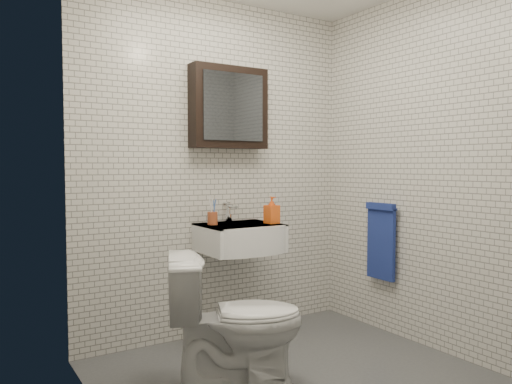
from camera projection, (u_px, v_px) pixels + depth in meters
ground at (298, 379)px, 2.96m from camera, size 2.20×2.00×0.01m
room_shell at (299, 132)px, 2.89m from camera, size 2.22×2.02×2.51m
washbasin at (242, 238)px, 3.57m from camera, size 0.55×0.50×0.20m
faucet at (229, 213)px, 3.73m from camera, size 0.06×0.20×0.15m
mirror_cabinet at (229, 108)px, 3.69m from camera, size 0.60×0.15×0.60m
towel_rail at (381, 238)px, 3.78m from camera, size 0.09×0.30×0.58m
toothbrush_cup at (213, 218)px, 3.55m from camera, size 0.09×0.09×0.20m
soap_bottle at (272, 210)px, 3.63m from camera, size 0.10×0.10×0.20m
toilet at (236, 321)px, 2.84m from camera, size 0.87×0.69×0.77m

